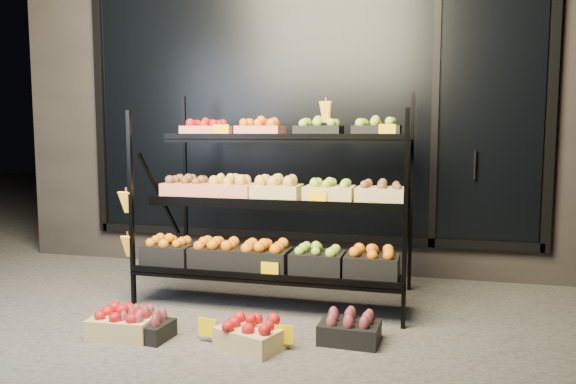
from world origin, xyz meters
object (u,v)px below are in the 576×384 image
(display_rack, at_px, (275,202))
(floor_crate_midleft, at_px, (145,326))
(floor_crate_left, at_px, (124,322))
(floor_crate_midright, at_px, (251,333))

(display_rack, height_order, floor_crate_midleft, display_rack)
(display_rack, xyz_separation_m, floor_crate_left, (-0.74, -1.04, -0.69))
(display_rack, relative_size, floor_crate_midleft, 6.12)
(display_rack, bearing_deg, floor_crate_midleft, -119.87)
(floor_crate_midleft, bearing_deg, floor_crate_left, -171.19)
(display_rack, xyz_separation_m, floor_crate_midleft, (-0.59, -1.03, -0.70))
(floor_crate_left, bearing_deg, floor_crate_midright, -1.82)
(floor_crate_left, height_order, floor_crate_midleft, floor_crate_left)
(floor_crate_midright, bearing_deg, display_rack, 117.68)
(floor_crate_left, distance_m, floor_crate_midleft, 0.15)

